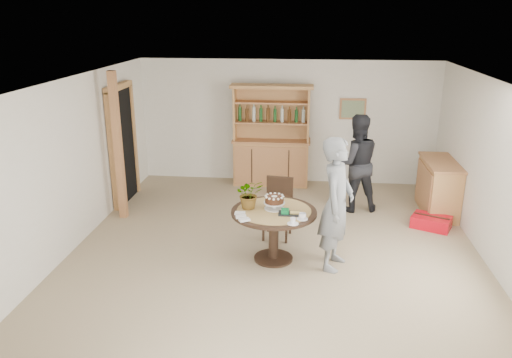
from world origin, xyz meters
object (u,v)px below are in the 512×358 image
at_px(sideboard, 439,187).
at_px(dining_table, 274,220).
at_px(red_suitcase, 431,222).
at_px(adult_person, 356,163).
at_px(hutch, 271,151).
at_px(dining_chair, 278,204).
at_px(teen_boy, 337,204).

height_order(sideboard, dining_table, sideboard).
bearing_deg(red_suitcase, adult_person, 175.16).
bearing_deg(adult_person, hutch, -49.53).
relative_size(sideboard, adult_person, 0.73).
bearing_deg(adult_person, sideboard, 169.62).
xyz_separation_m(dining_table, dining_chair, (0.01, 0.83, -0.07)).
bearing_deg(teen_boy, sideboard, -24.04).
height_order(hutch, dining_chair, hutch).
bearing_deg(hutch, dining_chair, -82.98).
xyz_separation_m(hutch, teen_boy, (1.15, -3.43, 0.23)).
distance_m(hutch, dining_table, 3.35).
relative_size(sideboard, dining_chair, 1.33).
xyz_separation_m(sideboard, dining_chair, (-2.73, -1.26, 0.06)).
relative_size(teen_boy, red_suitcase, 2.59).
bearing_deg(adult_person, teen_boy, 67.67).
relative_size(dining_chair, teen_boy, 0.51).
distance_m(dining_table, dining_chair, 0.83).
relative_size(hutch, teen_boy, 1.10).
xyz_separation_m(hutch, dining_table, (0.30, -3.33, -0.08)).
xyz_separation_m(sideboard, red_suitcase, (-0.24, -0.71, -0.37)).
relative_size(sideboard, red_suitcase, 1.77).
xyz_separation_m(sideboard, dining_table, (-2.74, -2.09, 0.13)).
bearing_deg(dining_table, adult_person, 58.24).
relative_size(sideboard, dining_table, 1.05).
height_order(dining_chair, teen_boy, teen_boy).
height_order(dining_table, dining_chair, dining_chair).
distance_m(teen_boy, red_suitcase, 2.37).
relative_size(sideboard, teen_boy, 0.68).
bearing_deg(sideboard, adult_person, -179.34).
relative_size(hutch, dining_chair, 2.16).
height_order(dining_chair, adult_person, adult_person).
distance_m(dining_table, teen_boy, 0.91).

